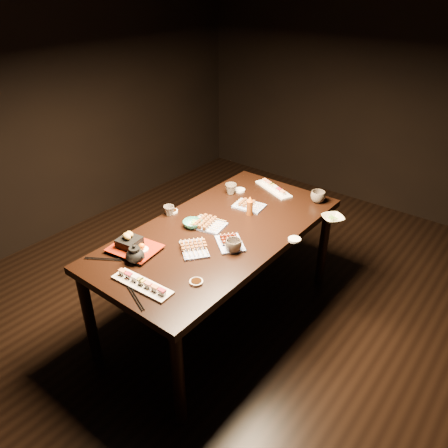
% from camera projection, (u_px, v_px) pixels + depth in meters
% --- Properties ---
extents(ground, '(5.00, 5.00, 0.00)m').
position_uv_depth(ground, '(217.00, 316.00, 3.29)').
color(ground, black).
rests_on(ground, ground).
extents(dining_table, '(1.36, 1.98, 0.75)m').
position_uv_depth(dining_table, '(220.00, 274.00, 3.12)').
color(dining_table, black).
rests_on(dining_table, ground).
extents(sushi_platter_near, '(0.39, 0.13, 0.05)m').
position_uv_depth(sushi_platter_near, '(142.00, 283.00, 2.40)').
color(sushi_platter_near, white).
rests_on(sushi_platter_near, dining_table).
extents(sushi_platter_far, '(0.38, 0.24, 0.05)m').
position_uv_depth(sushi_platter_far, '(274.00, 187.00, 3.44)').
color(sushi_platter_far, white).
rests_on(sushi_platter_far, dining_table).
extents(yakitori_plate_center, '(0.26, 0.21, 0.06)m').
position_uv_depth(yakitori_plate_center, '(208.00, 222.00, 2.95)').
color(yakitori_plate_center, '#828EB6').
rests_on(yakitori_plate_center, dining_table).
extents(yakitori_plate_right, '(0.26, 0.25, 0.05)m').
position_uv_depth(yakitori_plate_right, '(194.00, 247.00, 2.70)').
color(yakitori_plate_right, '#828EB6').
rests_on(yakitori_plate_right, dining_table).
extents(yakitori_plate_left, '(0.23, 0.18, 0.05)m').
position_uv_depth(yakitori_plate_left, '(249.00, 204.00, 3.19)').
color(yakitori_plate_left, '#828EB6').
rests_on(yakitori_plate_left, dining_table).
extents(tsukune_plate, '(0.26, 0.25, 0.05)m').
position_uv_depth(tsukune_plate, '(230.00, 241.00, 2.75)').
color(tsukune_plate, '#828EB6').
rests_on(tsukune_plate, dining_table).
extents(edamame_bowl_green, '(0.13, 0.13, 0.04)m').
position_uv_depth(edamame_bowl_green, '(193.00, 224.00, 2.95)').
color(edamame_bowl_green, teal).
rests_on(edamame_bowl_green, dining_table).
extents(edamame_bowl_cream, '(0.20, 0.20, 0.04)m').
position_uv_depth(edamame_bowl_cream, '(333.00, 219.00, 3.02)').
color(edamame_bowl_cream, '#EEE9C2').
rests_on(edamame_bowl_cream, dining_table).
extents(tempura_tray, '(0.33, 0.28, 0.11)m').
position_uv_depth(tempura_tray, '(134.00, 243.00, 2.68)').
color(tempura_tray, black).
rests_on(tempura_tray, dining_table).
extents(teacup_near_left, '(0.08, 0.08, 0.07)m').
position_uv_depth(teacup_near_left, '(169.00, 211.00, 3.08)').
color(teacup_near_left, brown).
rests_on(teacup_near_left, dining_table).
extents(teacup_mid_right, '(0.12, 0.12, 0.08)m').
position_uv_depth(teacup_mid_right, '(234.00, 246.00, 2.68)').
color(teacup_mid_right, brown).
rests_on(teacup_mid_right, dining_table).
extents(teacup_far_left, '(0.10, 0.10, 0.08)m').
position_uv_depth(teacup_far_left, '(231.00, 189.00, 3.37)').
color(teacup_far_left, brown).
rests_on(teacup_far_left, dining_table).
extents(teacup_far_right, '(0.12, 0.12, 0.09)m').
position_uv_depth(teacup_far_right, '(318.00, 197.00, 3.25)').
color(teacup_far_right, brown).
rests_on(teacup_far_right, dining_table).
extents(teapot, '(0.14, 0.14, 0.11)m').
position_uv_depth(teapot, '(135.00, 254.00, 2.58)').
color(teapot, black).
rests_on(teapot, dining_table).
extents(condiment_bottle, '(0.05, 0.05, 0.14)m').
position_uv_depth(condiment_bottle, '(250.00, 206.00, 3.07)').
color(condiment_bottle, brown).
rests_on(condiment_bottle, dining_table).
extents(sauce_dish_west, '(0.09, 0.09, 0.01)m').
position_uv_depth(sauce_dish_west, '(172.00, 211.00, 3.13)').
color(sauce_dish_west, white).
rests_on(sauce_dish_west, dining_table).
extents(sauce_dish_east, '(0.09, 0.09, 0.01)m').
position_uv_depth(sauce_dish_east, '(294.00, 240.00, 2.81)').
color(sauce_dish_east, white).
rests_on(sauce_dish_east, dining_table).
extents(sauce_dish_se, '(0.08, 0.08, 0.01)m').
position_uv_depth(sauce_dish_se, '(196.00, 282.00, 2.43)').
color(sauce_dish_se, white).
rests_on(sauce_dish_se, dining_table).
extents(sauce_dish_nw, '(0.09, 0.09, 0.01)m').
position_uv_depth(sauce_dish_nw, '(240.00, 190.00, 3.43)').
color(sauce_dish_nw, white).
rests_on(sauce_dish_nw, dining_table).
extents(chopsticks_near, '(0.20, 0.14, 0.01)m').
position_uv_depth(chopsticks_near, '(103.00, 259.00, 2.62)').
color(chopsticks_near, black).
rests_on(chopsticks_near, dining_table).
extents(chopsticks_se, '(0.22, 0.11, 0.01)m').
position_uv_depth(chopsticks_se, '(136.00, 298.00, 2.31)').
color(chopsticks_se, black).
rests_on(chopsticks_se, dining_table).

